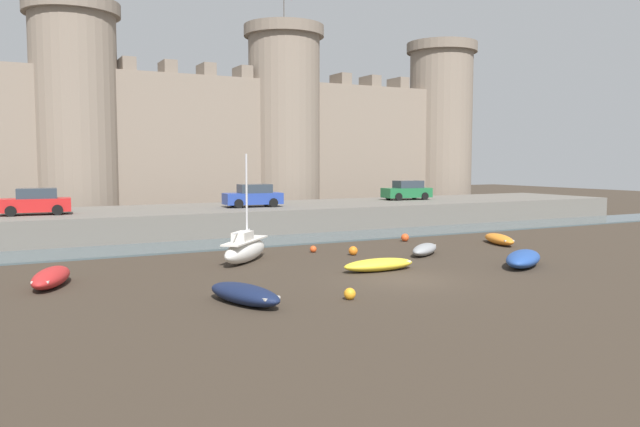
{
  "coord_description": "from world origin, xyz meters",
  "views": [
    {
      "loc": [
        -15.06,
        -21.17,
        4.96
      ],
      "look_at": [
        -1.56,
        4.69,
        2.5
      ],
      "focal_mm": 35.0,
      "sensor_mm": 36.0,
      "label": 1
    }
  ],
  "objects_px": {
    "car_quay_east": "(35,202)",
    "mooring_buoy_mid_mud": "(313,249)",
    "rowboat_foreground_left": "(51,277)",
    "mooring_buoy_near_channel": "(350,294)",
    "mooring_buoy_near_shore": "(353,251)",
    "rowboat_foreground_centre": "(499,239)",
    "mooring_buoy_off_centre": "(405,238)",
    "sailboat_near_channel_right": "(245,249)",
    "rowboat_midflat_centre": "(425,249)",
    "car_quay_west": "(407,191)",
    "rowboat_near_channel_left": "(523,258)",
    "car_quay_centre_east": "(253,196)",
    "rowboat_midflat_left": "(379,264)",
    "rowboat_foreground_right": "(244,294)"
  },
  "relations": [
    {
      "from": "rowboat_midflat_left",
      "to": "mooring_buoy_near_channel",
      "type": "bearing_deg",
      "value": -132.76
    },
    {
      "from": "rowboat_foreground_left",
      "to": "mooring_buoy_near_channel",
      "type": "xyz_separation_m",
      "value": [
        9.3,
        -7.52,
        -0.17
      ]
    },
    {
      "from": "rowboat_midflat_centre",
      "to": "mooring_buoy_off_centre",
      "type": "bearing_deg",
      "value": 65.29
    },
    {
      "from": "car_quay_east",
      "to": "mooring_buoy_off_centre",
      "type": "bearing_deg",
      "value": -26.5
    },
    {
      "from": "rowboat_midflat_centre",
      "to": "car_quay_east",
      "type": "distance_m",
      "value": 23.56
    },
    {
      "from": "rowboat_midflat_centre",
      "to": "car_quay_west",
      "type": "height_order",
      "value": "car_quay_west"
    },
    {
      "from": "sailboat_near_channel_right",
      "to": "mooring_buoy_off_centre",
      "type": "distance_m",
      "value": 11.92
    },
    {
      "from": "car_quay_west",
      "to": "rowboat_foreground_centre",
      "type": "bearing_deg",
      "value": -105.64
    },
    {
      "from": "rowboat_foreground_left",
      "to": "mooring_buoy_near_channel",
      "type": "bearing_deg",
      "value": -38.97
    },
    {
      "from": "rowboat_foreground_left",
      "to": "mooring_buoy_off_centre",
      "type": "relative_size",
      "value": 7.6
    },
    {
      "from": "car_quay_east",
      "to": "mooring_buoy_mid_mud",
      "type": "bearing_deg",
      "value": -41.63
    },
    {
      "from": "rowboat_foreground_right",
      "to": "mooring_buoy_near_shore",
      "type": "xyz_separation_m",
      "value": [
        9.08,
        7.94,
        -0.12
      ]
    },
    {
      "from": "rowboat_foreground_right",
      "to": "rowboat_near_channel_left",
      "type": "bearing_deg",
      "value": 4.76
    },
    {
      "from": "car_quay_centre_east",
      "to": "car_quay_west",
      "type": "relative_size",
      "value": 1.0
    },
    {
      "from": "mooring_buoy_mid_mud",
      "to": "mooring_buoy_near_channel",
      "type": "xyz_separation_m",
      "value": [
        -4.09,
        -10.93,
        0.03
      ]
    },
    {
      "from": "sailboat_near_channel_right",
      "to": "rowboat_midflat_centre",
      "type": "relative_size",
      "value": 1.79
    },
    {
      "from": "mooring_buoy_near_shore",
      "to": "car_quay_east",
      "type": "relative_size",
      "value": 0.11
    },
    {
      "from": "rowboat_midflat_left",
      "to": "mooring_buoy_mid_mud",
      "type": "height_order",
      "value": "rowboat_midflat_left"
    },
    {
      "from": "rowboat_foreground_left",
      "to": "rowboat_near_channel_left",
      "type": "xyz_separation_m",
      "value": [
        20.12,
        -5.21,
        0.01
      ]
    },
    {
      "from": "mooring_buoy_mid_mud",
      "to": "car_quay_east",
      "type": "bearing_deg",
      "value": 138.37
    },
    {
      "from": "rowboat_near_channel_left",
      "to": "mooring_buoy_near_shore",
      "type": "xyz_separation_m",
      "value": [
        -5.32,
        6.74,
        -0.15
      ]
    },
    {
      "from": "sailboat_near_channel_right",
      "to": "car_quay_east",
      "type": "height_order",
      "value": "sailboat_near_channel_right"
    },
    {
      "from": "car_quay_east",
      "to": "mooring_buoy_near_shore",
      "type": "bearing_deg",
      "value": -42.97
    },
    {
      "from": "rowboat_foreground_centre",
      "to": "car_quay_west",
      "type": "height_order",
      "value": "car_quay_west"
    },
    {
      "from": "rowboat_foreground_centre",
      "to": "car_quay_east",
      "type": "xyz_separation_m",
      "value": [
        -24.46,
        13.76,
        2.15
      ]
    },
    {
      "from": "car_quay_east",
      "to": "car_quay_west",
      "type": "xyz_separation_m",
      "value": [
        28.8,
        1.74,
        0.0
      ]
    },
    {
      "from": "mooring_buoy_off_centre",
      "to": "car_quay_west",
      "type": "height_order",
      "value": "car_quay_west"
    },
    {
      "from": "rowboat_foreground_left",
      "to": "car_quay_west",
      "type": "distance_m",
      "value": 33.66
    },
    {
      "from": "rowboat_foreground_left",
      "to": "rowboat_foreground_centre",
      "type": "bearing_deg",
      "value": 2.92
    },
    {
      "from": "mooring_buoy_near_channel",
      "to": "car_quay_west",
      "type": "bearing_deg",
      "value": 50.81
    },
    {
      "from": "rowboat_foreground_centre",
      "to": "mooring_buoy_off_centre",
      "type": "distance_m",
      "value": 5.6
    },
    {
      "from": "rowboat_midflat_centre",
      "to": "rowboat_midflat_left",
      "type": "bearing_deg",
      "value": -148.67
    },
    {
      "from": "rowboat_midflat_left",
      "to": "mooring_buoy_mid_mud",
      "type": "distance_m",
      "value": 6.44
    },
    {
      "from": "rowboat_foreground_centre",
      "to": "mooring_buoy_mid_mud",
      "type": "height_order",
      "value": "rowboat_foreground_centre"
    },
    {
      "from": "car_quay_west",
      "to": "sailboat_near_channel_right",
      "type": "bearing_deg",
      "value": -143.93
    },
    {
      "from": "car_quay_west",
      "to": "car_quay_centre_east",
      "type": "bearing_deg",
      "value": -173.27
    },
    {
      "from": "car_quay_centre_east",
      "to": "car_quay_east",
      "type": "relative_size",
      "value": 1.0
    },
    {
      "from": "mooring_buoy_mid_mud",
      "to": "rowboat_midflat_left",
      "type": "bearing_deg",
      "value": -89.44
    },
    {
      "from": "rowboat_foreground_left",
      "to": "rowboat_midflat_centre",
      "type": "height_order",
      "value": "rowboat_foreground_left"
    },
    {
      "from": "rowboat_foreground_left",
      "to": "rowboat_foreground_centre",
      "type": "height_order",
      "value": "rowboat_foreground_left"
    },
    {
      "from": "mooring_buoy_near_channel",
      "to": "car_quay_centre_east",
      "type": "bearing_deg",
      "value": 77.02
    },
    {
      "from": "rowboat_midflat_left",
      "to": "car_quay_west",
      "type": "height_order",
      "value": "car_quay_west"
    },
    {
      "from": "rowboat_midflat_centre",
      "to": "mooring_buoy_near_channel",
      "type": "xyz_separation_m",
      "value": [
        -8.9,
        -7.38,
        -0.1
      ]
    },
    {
      "from": "mooring_buoy_mid_mud",
      "to": "mooring_buoy_near_shore",
      "type": "relative_size",
      "value": 0.77
    },
    {
      "from": "rowboat_foreground_centre",
      "to": "rowboat_near_channel_left",
      "type": "relative_size",
      "value": 0.9
    },
    {
      "from": "rowboat_foreground_right",
      "to": "mooring_buoy_near_shore",
      "type": "height_order",
      "value": "rowboat_foreground_right"
    },
    {
      "from": "rowboat_near_channel_left",
      "to": "car_quay_west",
      "type": "relative_size",
      "value": 0.94
    },
    {
      "from": "sailboat_near_channel_right",
      "to": "car_quay_centre_east",
      "type": "distance_m",
      "value": 14.19
    },
    {
      "from": "mooring_buoy_mid_mud",
      "to": "mooring_buoy_near_shore",
      "type": "xyz_separation_m",
      "value": [
        1.41,
        -1.87,
        0.06
      ]
    },
    {
      "from": "mooring_buoy_off_centre",
      "to": "mooring_buoy_near_channel",
      "type": "bearing_deg",
      "value": -132.04
    }
  ]
}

